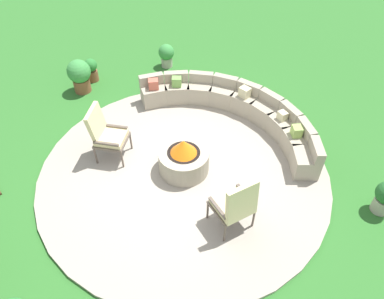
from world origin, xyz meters
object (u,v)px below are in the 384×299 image
(lounge_chair_front_right, at_px, (235,204))
(potted_plant_1, at_px, (166,54))
(fire_pit, at_px, (184,159))
(curved_stone_bench, at_px, (235,109))
(lounge_chair_front_left, at_px, (106,133))
(potted_plant_3, at_px, (80,74))
(potted_plant_2, at_px, (91,69))

(lounge_chair_front_right, bearing_deg, potted_plant_1, 74.76)
(fire_pit, distance_m, curved_stone_bench, 1.84)
(fire_pit, relative_size, lounge_chair_front_left, 0.83)
(lounge_chair_front_left, height_order, potted_plant_1, lounge_chair_front_left)
(lounge_chair_front_left, relative_size, potted_plant_3, 1.37)
(lounge_chair_front_right, bearing_deg, curved_stone_bench, 54.69)
(curved_stone_bench, bearing_deg, potted_plant_1, 173.32)
(fire_pit, distance_m, potted_plant_1, 3.88)
(potted_plant_1, bearing_deg, potted_plant_3, -100.69)
(lounge_chair_front_left, height_order, potted_plant_2, lounge_chair_front_left)
(curved_stone_bench, bearing_deg, potted_plant_3, -149.29)
(fire_pit, height_order, curved_stone_bench, fire_pit)
(potted_plant_2, bearing_deg, potted_plant_1, 69.67)
(curved_stone_bench, xyz_separation_m, potted_plant_2, (-3.50, -1.50, -0.02))
(fire_pit, relative_size, potted_plant_3, 1.14)
(curved_stone_bench, relative_size, lounge_chair_front_left, 3.77)
(potted_plant_2, bearing_deg, potted_plant_3, -59.14)
(fire_pit, bearing_deg, lounge_chair_front_right, -7.98)
(lounge_chair_front_left, relative_size, lounge_chair_front_right, 1.04)
(curved_stone_bench, distance_m, potted_plant_1, 2.84)
(lounge_chair_front_left, xyz_separation_m, potted_plant_3, (-2.43, 0.71, -0.17))
(potted_plant_3, bearing_deg, potted_plant_1, 79.31)
(fire_pit, xyz_separation_m, potted_plant_2, (-3.93, 0.29, -0.03))
(potted_plant_2, distance_m, potted_plant_3, 0.51)
(lounge_chair_front_left, xyz_separation_m, potted_plant_1, (-2.00, 2.97, -0.28))
(lounge_chair_front_right, xyz_separation_m, potted_plant_1, (-4.73, 2.33, -0.27))
(potted_plant_1, relative_size, potted_plant_2, 1.04)
(curved_stone_bench, relative_size, potted_plant_1, 6.85)
(potted_plant_1, distance_m, potted_plant_3, 2.30)
(lounge_chair_front_right, height_order, potted_plant_3, lounge_chair_front_right)
(fire_pit, relative_size, curved_stone_bench, 0.22)
(potted_plant_3, bearing_deg, potted_plant_2, 120.86)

